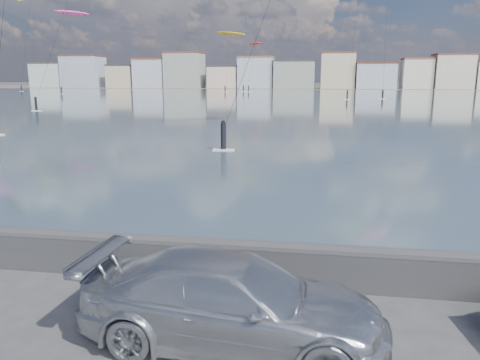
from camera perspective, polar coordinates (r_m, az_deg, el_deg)
name	(u,v)px	position (r m, az deg, el deg)	size (l,w,h in m)	color
ground	(152,341)	(9.26, -10.64, -18.71)	(700.00, 700.00, 0.00)	#333335
bay_water	(302,100)	(99.07, 7.55, 9.67)	(500.00, 177.00, 0.00)	#344B51
far_shore_strip	(309,88)	(207.49, 8.47, 11.08)	(500.00, 60.00, 0.00)	#4C473D
seawall	(190,257)	(11.31, -6.14, -9.28)	(400.00, 0.36, 1.08)	#28282B
far_buildings	(313,73)	(193.43, 8.86, 12.76)	(240.79, 13.26, 14.60)	#B7C6BC
car_silver	(233,301)	(8.70, -0.85, -14.58)	(2.26, 5.55, 1.61)	silver
kitesurfer_12	(72,13)	(152.97, -19.82, 18.57)	(9.45, 18.09, 23.64)	#E5338C
kitesurfer_15	(256,44)	(162.58, 1.92, 16.21)	(6.66, 19.06, 16.13)	red
kitesurfer_17	(231,34)	(162.60, -1.07, 17.32)	(10.28, 17.62, 19.87)	#BF8C19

